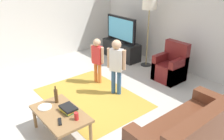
{
  "coord_description": "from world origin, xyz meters",
  "views": [
    {
      "loc": [
        3.21,
        -2.04,
        2.51
      ],
      "look_at": [
        0.0,
        0.6,
        0.65
      ],
      "focal_mm": 37.89,
      "sensor_mm": 36.0,
      "label": 1
    }
  ],
  "objects_px": {
    "tv_stand": "(121,50)",
    "floor_lamp": "(150,7)",
    "bottle": "(56,96)",
    "child_near_tv": "(97,57)",
    "tv": "(121,30)",
    "coffee_table": "(60,115)",
    "couch": "(192,136)",
    "plate": "(45,107)",
    "child_center": "(116,62)",
    "soda_can": "(76,116)",
    "tv_remote": "(60,122)",
    "armchair": "(171,68)",
    "book_stack": "(68,109)"
  },
  "relations": [
    {
      "from": "soda_can",
      "to": "plate",
      "type": "bearing_deg",
      "value": -159.86
    },
    {
      "from": "child_center",
      "to": "tv_remote",
      "type": "relative_size",
      "value": 6.94
    },
    {
      "from": "coffee_table",
      "to": "tv",
      "type": "bearing_deg",
      "value": 123.36
    },
    {
      "from": "tv",
      "to": "bottle",
      "type": "relative_size",
      "value": 3.64
    },
    {
      "from": "coffee_table",
      "to": "plate",
      "type": "xyz_separation_m",
      "value": [
        -0.28,
        -0.12,
        0.06
      ]
    },
    {
      "from": "armchair",
      "to": "book_stack",
      "type": "distance_m",
      "value": 2.87
    },
    {
      "from": "bottle",
      "to": "plate",
      "type": "distance_m",
      "value": 0.25
    },
    {
      "from": "tv",
      "to": "soda_can",
      "type": "xyz_separation_m",
      "value": [
        2.29,
        -2.89,
        -0.37
      ]
    },
    {
      "from": "tv_stand",
      "to": "armchair",
      "type": "distance_m",
      "value": 1.81
    },
    {
      "from": "armchair",
      "to": "book_stack",
      "type": "xyz_separation_m",
      "value": [
        0.23,
        -2.86,
        0.17
      ]
    },
    {
      "from": "book_stack",
      "to": "soda_can",
      "type": "xyz_separation_m",
      "value": [
        0.26,
        -0.02,
        0.01
      ]
    },
    {
      "from": "child_near_tv",
      "to": "couch",
      "type": "bearing_deg",
      "value": -6.55
    },
    {
      "from": "floor_lamp",
      "to": "soda_can",
      "type": "relative_size",
      "value": 14.83
    },
    {
      "from": "tv_remote",
      "to": "floor_lamp",
      "type": "bearing_deg",
      "value": 136.8
    },
    {
      "from": "tv_remote",
      "to": "tv_stand",
      "type": "bearing_deg",
      "value": 149.53
    },
    {
      "from": "plate",
      "to": "soda_can",
      "type": "bearing_deg",
      "value": 20.14
    },
    {
      "from": "book_stack",
      "to": "bottle",
      "type": "xyz_separation_m",
      "value": [
        -0.36,
        -0.02,
        0.08
      ]
    },
    {
      "from": "bottle",
      "to": "child_near_tv",
      "type": "bearing_deg",
      "value": 119.83
    },
    {
      "from": "coffee_table",
      "to": "soda_can",
      "type": "height_order",
      "value": "soda_can"
    },
    {
      "from": "tv_remote",
      "to": "plate",
      "type": "distance_m",
      "value": 0.5
    },
    {
      "from": "tv",
      "to": "child_near_tv",
      "type": "bearing_deg",
      "value": -59.81
    },
    {
      "from": "tv_stand",
      "to": "book_stack",
      "type": "bearing_deg",
      "value": -54.96
    },
    {
      "from": "child_center",
      "to": "tv_remote",
      "type": "xyz_separation_m",
      "value": [
        0.68,
        -1.66,
        -0.28
      ]
    },
    {
      "from": "bottle",
      "to": "soda_can",
      "type": "distance_m",
      "value": 0.62
    },
    {
      "from": "tv_stand",
      "to": "child_center",
      "type": "relative_size",
      "value": 1.02
    },
    {
      "from": "tv",
      "to": "tv_remote",
      "type": "height_order",
      "value": "tv"
    },
    {
      "from": "tv_remote",
      "to": "soda_can",
      "type": "xyz_separation_m",
      "value": [
        0.1,
        0.22,
        0.05
      ]
    },
    {
      "from": "coffee_table",
      "to": "plate",
      "type": "distance_m",
      "value": 0.31
    },
    {
      "from": "plate",
      "to": "tv",
      "type": "bearing_deg",
      "value": 118.51
    },
    {
      "from": "tv_stand",
      "to": "plate",
      "type": "bearing_deg",
      "value": -61.65
    },
    {
      "from": "soda_can",
      "to": "tv",
      "type": "bearing_deg",
      "value": 128.37
    },
    {
      "from": "coffee_table",
      "to": "tv_remote",
      "type": "xyz_separation_m",
      "value": [
        0.22,
        -0.12,
        0.06
      ]
    },
    {
      "from": "tv_stand",
      "to": "child_center",
      "type": "xyz_separation_m",
      "value": [
        1.51,
        -1.48,
        0.47
      ]
    },
    {
      "from": "child_near_tv",
      "to": "bottle",
      "type": "distance_m",
      "value": 1.67
    },
    {
      "from": "couch",
      "to": "plate",
      "type": "relative_size",
      "value": 8.18
    },
    {
      "from": "coffee_table",
      "to": "book_stack",
      "type": "xyz_separation_m",
      "value": [
        0.06,
        0.12,
        0.09
      ]
    },
    {
      "from": "tv",
      "to": "armchair",
      "type": "height_order",
      "value": "tv"
    },
    {
      "from": "tv",
      "to": "armchair",
      "type": "relative_size",
      "value": 1.22
    },
    {
      "from": "couch",
      "to": "book_stack",
      "type": "height_order",
      "value": "couch"
    },
    {
      "from": "armchair",
      "to": "child_center",
      "type": "height_order",
      "value": "child_center"
    },
    {
      "from": "tv",
      "to": "bottle",
      "type": "height_order",
      "value": "tv"
    },
    {
      "from": "couch",
      "to": "coffee_table",
      "type": "height_order",
      "value": "couch"
    },
    {
      "from": "couch",
      "to": "tv_stand",
      "type": "bearing_deg",
      "value": 153.19
    },
    {
      "from": "couch",
      "to": "floor_lamp",
      "type": "relative_size",
      "value": 1.01
    },
    {
      "from": "couch",
      "to": "child_center",
      "type": "distance_m",
      "value": 2.07
    },
    {
      "from": "tv_stand",
      "to": "floor_lamp",
      "type": "distance_m",
      "value": 1.56
    },
    {
      "from": "child_center",
      "to": "soda_can",
      "type": "xyz_separation_m",
      "value": [
        0.78,
        -1.44,
        -0.23
      ]
    },
    {
      "from": "tv_stand",
      "to": "tv",
      "type": "distance_m",
      "value": 0.6
    },
    {
      "from": "couch",
      "to": "plate",
      "type": "xyz_separation_m",
      "value": [
        -1.82,
        -1.36,
        0.14
      ]
    },
    {
      "from": "floor_lamp",
      "to": "coffee_table",
      "type": "distance_m",
      "value": 3.56
    }
  ]
}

